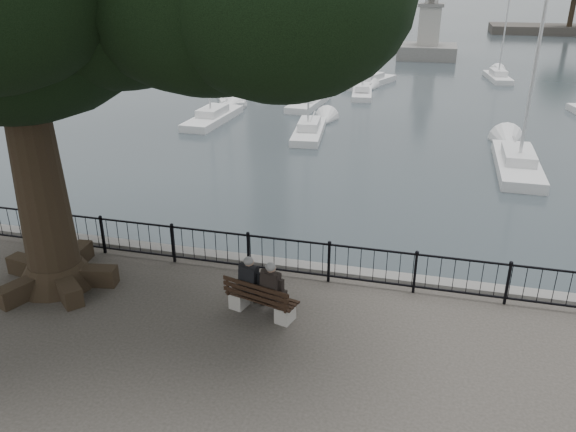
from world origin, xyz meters
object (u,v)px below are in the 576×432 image
(bench, at_px, (261,302))
(person_right, at_px, (274,291))
(lion_monument, at_px, (428,37))
(person_left, at_px, (253,284))

(bench, bearing_deg, person_right, 3.46)
(person_right, xyz_separation_m, lion_monument, (1.86, 49.18, 0.45))
(person_left, distance_m, lion_monument, 49.11)
(bench, relative_size, person_right, 1.25)
(bench, xyz_separation_m, lion_monument, (2.15, 49.20, 0.77))
(person_right, distance_m, lion_monument, 49.22)
(person_left, xyz_separation_m, lion_monument, (2.38, 49.05, 0.45))
(bench, height_order, person_left, person_left)
(bench, relative_size, person_left, 1.25)
(bench, height_order, lion_monument, lion_monument)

